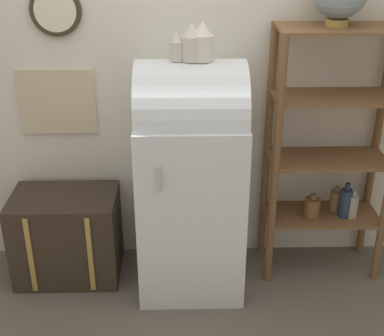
{
  "coord_description": "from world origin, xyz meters",
  "views": [
    {
      "loc": [
        -0.05,
        -2.67,
        2.18
      ],
      "look_at": [
        0.01,
        0.22,
        0.8
      ],
      "focal_mm": 50.0,
      "sensor_mm": 36.0,
      "label": 1
    }
  ],
  "objects": [
    {
      "name": "vase_left",
      "position": [
        -0.08,
        0.22,
        1.53
      ],
      "size": [
        0.08,
        0.08,
        0.16
      ],
      "color": "beige",
      "rests_on": "refrigerator"
    },
    {
      "name": "suitcase_trunk",
      "position": [
        -0.8,
        0.29,
        0.29
      ],
      "size": [
        0.66,
        0.45,
        0.58
      ],
      "color": "#33281E",
      "rests_on": "ground_plane"
    },
    {
      "name": "wall_back",
      "position": [
        -0.01,
        0.57,
        1.35
      ],
      "size": [
        7.0,
        0.09,
        2.7
      ],
      "color": "silver",
      "rests_on": "ground_plane"
    },
    {
      "name": "ground_plane",
      "position": [
        0.0,
        0.0,
        0.0
      ],
      "size": [
        12.0,
        12.0,
        0.0
      ],
      "primitive_type": "plane",
      "color": "#60564C"
    },
    {
      "name": "vase_right",
      "position": [
        0.07,
        0.22,
        1.55
      ],
      "size": [
        0.12,
        0.12,
        0.21
      ],
      "color": "silver",
      "rests_on": "refrigerator"
    },
    {
      "name": "refrigerator",
      "position": [
        -0.0,
        0.22,
        0.76
      ],
      "size": [
        0.63,
        0.68,
        1.46
      ],
      "color": "silver",
      "rests_on": "ground_plane"
    },
    {
      "name": "shelf_unit",
      "position": [
        0.87,
        0.34,
        0.87
      ],
      "size": [
        0.76,
        0.37,
        1.61
      ],
      "color": "brown",
      "rests_on": "ground_plane"
    },
    {
      "name": "vase_center",
      "position": [
        0.01,
        0.22,
        1.55
      ],
      "size": [
        0.11,
        0.11,
        0.2
      ],
      "color": "beige",
      "rests_on": "refrigerator"
    }
  ]
}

